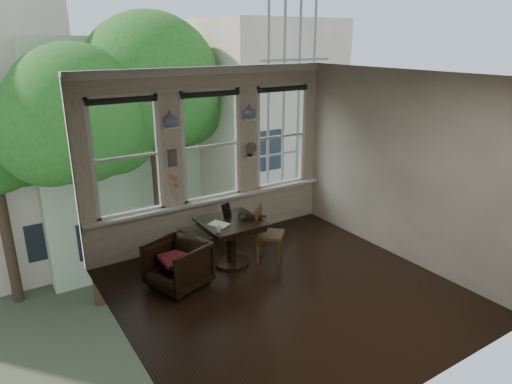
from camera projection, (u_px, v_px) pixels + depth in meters
ground at (286, 292)px, 6.50m from camera, size 4.50×4.50×0.00m
ceiling at (292, 76)px, 5.54m from camera, size 4.50×4.50×0.00m
wall_back at (210, 157)px, 7.81m from camera, size 4.50×0.00×4.50m
wall_front at (433, 258)px, 4.23m from camera, size 4.50×0.00×4.50m
wall_left at (119, 229)px, 4.87m from camera, size 0.00×4.50×4.50m
wall_right at (404, 168)px, 7.17m from camera, size 0.00×4.50×4.50m
window_left at (126, 157)px, 7.01m from camera, size 1.10×0.12×1.90m
window_center at (210, 146)px, 7.75m from camera, size 1.10×0.12×1.90m
window_right at (280, 136)px, 8.49m from camera, size 1.10×0.12×1.90m
shelf_left at (171, 127)px, 7.17m from camera, size 0.26×0.16×0.03m
shelf_right at (249, 119)px, 7.91m from camera, size 0.26×0.16×0.03m
intercom at (172, 158)px, 7.36m from camera, size 0.14×0.06×0.28m
sticky_notes at (173, 179)px, 7.47m from camera, size 0.16×0.01×0.24m
desk_fan at (250, 151)px, 8.08m from camera, size 0.20×0.20×0.24m
vase_left at (171, 119)px, 7.13m from camera, size 0.24×0.24×0.25m
vase_right at (249, 111)px, 7.87m from camera, size 0.24×0.24×0.25m
table at (231, 243)px, 7.17m from camera, size 0.90×0.90×0.75m
armchair_left at (178, 265)px, 6.54m from camera, size 0.97×0.96×0.70m
cushion_red at (178, 258)px, 6.51m from camera, size 0.45×0.45×0.06m
side_chair_right at (270, 234)px, 7.29m from camera, size 0.59×0.59×0.92m
laptop at (256, 219)px, 7.11m from camera, size 0.40×0.36×0.03m
mug at (218, 229)px, 6.63m from camera, size 0.13×0.13×0.10m
drinking_glass at (243, 217)px, 7.06m from camera, size 0.16×0.16×0.10m
tablet at (226, 210)px, 7.18m from camera, size 0.17×0.12×0.22m
papers at (219, 224)px, 6.93m from camera, size 0.33×0.37×0.00m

